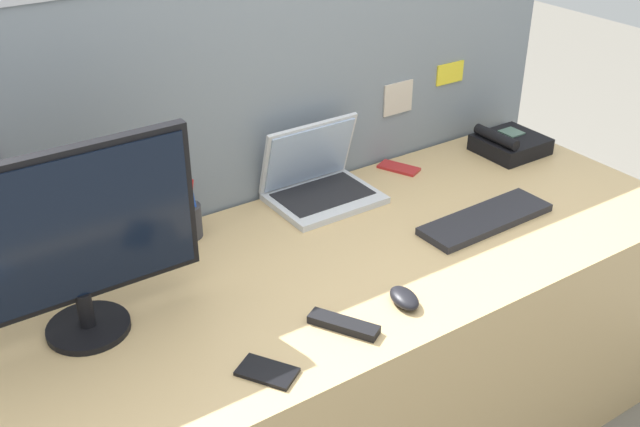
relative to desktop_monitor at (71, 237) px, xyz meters
name	(u,v)px	position (x,y,z in m)	size (l,w,h in m)	color
desk	(330,364)	(0.63, -0.08, -0.61)	(2.19, 0.81, 0.72)	tan
cubicle_divider	(248,198)	(0.63, 0.37, -0.26)	(2.32, 0.08, 1.41)	gray
desktop_monitor	(71,237)	(0.00, 0.00, 0.00)	(0.58, 0.19, 0.45)	black
laptop	(318,180)	(0.81, 0.24, -0.19)	(0.32, 0.25, 0.23)	silver
desk_phone	(509,144)	(1.54, 0.14, -0.22)	(0.21, 0.20, 0.09)	black
keyboard_main	(486,219)	(1.12, -0.16, -0.24)	(0.42, 0.13, 0.02)	#232328
computer_mouse_left_hand	(404,298)	(0.67, -0.34, -0.23)	(0.06, 0.10, 0.03)	black
pen_cup	(188,220)	(0.38, 0.25, -0.20)	(0.08, 0.08, 0.18)	#333338
cell_phone_red_case	(399,168)	(1.14, 0.25, -0.24)	(0.06, 0.13, 0.01)	#B22323
cell_phone_black_slab	(267,372)	(0.27, -0.37, -0.24)	(0.07, 0.13, 0.01)	black
tv_remote	(344,324)	(0.49, -0.33, -0.24)	(0.04, 0.17, 0.02)	black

